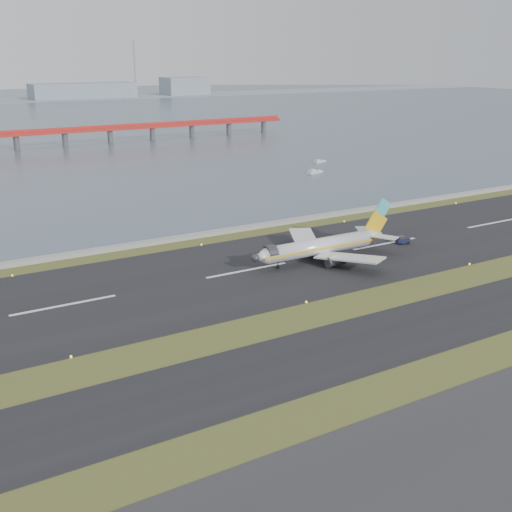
# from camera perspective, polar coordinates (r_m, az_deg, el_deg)

# --- Properties ---
(ground) EXTENTS (1000.00, 1000.00, 0.00)m
(ground) POSITION_cam_1_polar(r_m,az_deg,el_deg) (117.49, 6.62, -5.35)
(ground) COLOR #384C1B
(ground) RESTS_ON ground
(taxiway_strip) EXTENTS (1000.00, 18.00, 0.10)m
(taxiway_strip) POSITION_cam_1_polar(r_m,az_deg,el_deg) (109.08, 10.47, -7.37)
(taxiway_strip) COLOR black
(taxiway_strip) RESTS_ON ground
(runway_strip) EXTENTS (1000.00, 45.00, 0.10)m
(runway_strip) POSITION_cam_1_polar(r_m,az_deg,el_deg) (140.75, -0.81, -1.29)
(runway_strip) COLOR black
(runway_strip) RESTS_ON ground
(seawall) EXTENTS (1000.00, 2.50, 1.00)m
(seawall) POSITION_cam_1_polar(r_m,az_deg,el_deg) (166.08, -6.03, 1.72)
(seawall) COLOR gray
(seawall) RESTS_ON ground
(red_pier) EXTENTS (260.00, 5.00, 10.20)m
(red_pier) POSITION_cam_1_polar(r_m,az_deg,el_deg) (348.39, -16.67, 10.50)
(red_pier) COLOR #B0241E
(red_pier) RESTS_ON ground
(airliner) EXTENTS (38.52, 32.89, 12.80)m
(airliner) POSITION_cam_1_polar(r_m,az_deg,el_deg) (147.72, 6.04, 0.91)
(airliner) COLOR silver
(airliner) RESTS_ON ground
(pushback_tug) EXTENTS (3.59, 2.59, 2.08)m
(pushback_tug) POSITION_cam_1_polar(r_m,az_deg,el_deg) (164.42, 12.89, 1.39)
(pushback_tug) COLOR #121634
(pushback_tug) RESTS_ON ground
(workboat_near) EXTENTS (8.01, 4.41, 1.86)m
(workboat_near) POSITION_cam_1_polar(r_m,az_deg,el_deg) (258.72, 5.20, 7.45)
(workboat_near) COLOR silver
(workboat_near) RESTS_ON ground
(workboat_far) EXTENTS (6.40, 3.08, 1.49)m
(workboat_far) POSITION_cam_1_polar(r_m,az_deg,el_deg) (285.84, 5.65, 8.37)
(workboat_far) COLOR silver
(workboat_far) RESTS_ON ground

